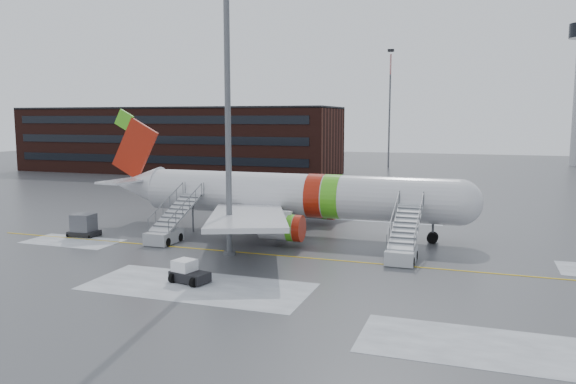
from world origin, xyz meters
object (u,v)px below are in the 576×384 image
at_px(airliner, 285,195).
at_px(pushback_tug, 188,273).
at_px(airstair_fwd, 403,246).
at_px(uld_container, 84,226).
at_px(light_mast_near, 227,79).
at_px(airstair_aft, 169,229).

bearing_deg(airliner, pushback_tug, -92.53).
relative_size(airstair_fwd, uld_container, 3.05).
bearing_deg(airliner, airstair_fwd, -29.92).
bearing_deg(light_mast_near, pushback_tug, -86.06).
distance_m(airliner, light_mast_near, 13.45).
xyz_separation_m(airstair_fwd, pushback_tug, (-12.09, -10.03, -0.44)).
height_order(pushback_tug, light_mast_near, light_mast_near).
relative_size(airliner, light_mast_near, 1.38).
height_order(airliner, light_mast_near, light_mast_near).
relative_size(airstair_aft, pushback_tug, 2.86).
bearing_deg(airstair_aft, airliner, 38.90).
height_order(airliner, pushback_tug, airliner).
relative_size(pushback_tug, uld_container, 1.07).
bearing_deg(pushback_tug, airstair_aft, 126.30).
bearing_deg(uld_container, pushback_tug, -31.34).
bearing_deg(uld_container, airliner, 23.77).
xyz_separation_m(airstair_fwd, airstair_aft, (-19.46, 0.00, 0.00)).
distance_m(airstair_aft, light_mast_near, 14.13).
height_order(airstair_fwd, pushback_tug, airstair_fwd).
bearing_deg(airstair_aft, airstair_fwd, 0.00).
bearing_deg(airstair_fwd, airstair_aft, 180.00).
xyz_separation_m(airstair_fwd, uld_container, (-27.57, -0.60, -0.15)).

